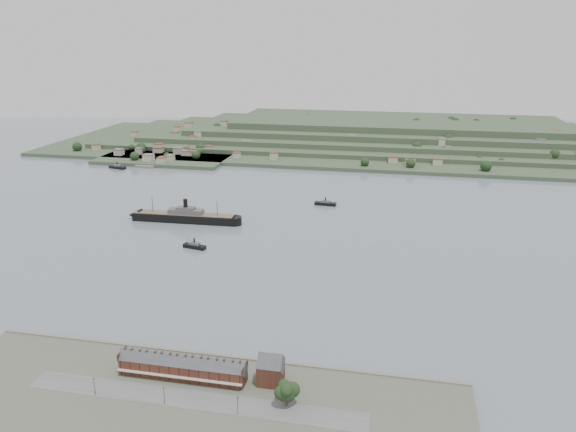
% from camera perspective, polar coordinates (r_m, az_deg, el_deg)
% --- Properties ---
extents(ground, '(1400.00, 1400.00, 0.00)m').
position_cam_1_polar(ground, '(394.45, -0.07, -2.99)').
color(ground, slate).
rests_on(ground, ground).
extents(near_shore, '(220.00, 80.00, 2.60)m').
position_cam_1_polar(near_shore, '(235.60, -10.01, -18.78)').
color(near_shore, '#4C5142').
rests_on(near_shore, ground).
extents(terrace_row, '(55.60, 9.80, 11.07)m').
position_cam_1_polar(terrace_row, '(249.79, -10.67, -14.85)').
color(terrace_row, '#482319').
rests_on(terrace_row, ground).
extents(gabled_building, '(10.40, 10.18, 14.09)m').
position_cam_1_polar(gabled_building, '(241.99, -1.76, -15.31)').
color(gabled_building, '#482319').
rests_on(gabled_building, ground).
extents(far_peninsula, '(760.00, 309.00, 30.00)m').
position_cam_1_polar(far_peninsula, '(766.12, 8.13, 8.05)').
color(far_peninsula, '#31442D').
rests_on(far_peninsula, ground).
extents(steamship, '(93.58, 14.14, 22.44)m').
position_cam_1_polar(steamship, '(450.53, -10.78, -0.06)').
color(steamship, black).
rests_on(steamship, ground).
extents(tugboat, '(17.17, 7.84, 7.47)m').
position_cam_1_polar(tugboat, '(393.54, -9.48, -3.01)').
color(tugboat, black).
rests_on(tugboat, ground).
extents(ferry_west, '(20.95, 10.39, 7.57)m').
position_cam_1_polar(ferry_west, '(649.76, -16.94, 4.79)').
color(ferry_west, black).
rests_on(ferry_west, ground).
extents(ferry_east, '(18.93, 6.36, 6.99)m').
position_cam_1_polar(ferry_east, '(487.35, 3.82, 1.29)').
color(ferry_east, black).
rests_on(ferry_east, ground).
extents(fig_tree, '(9.82, 8.51, 10.96)m').
position_cam_1_polar(fig_tree, '(228.44, -0.12, -17.40)').
color(fig_tree, '#463220').
rests_on(fig_tree, ground).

